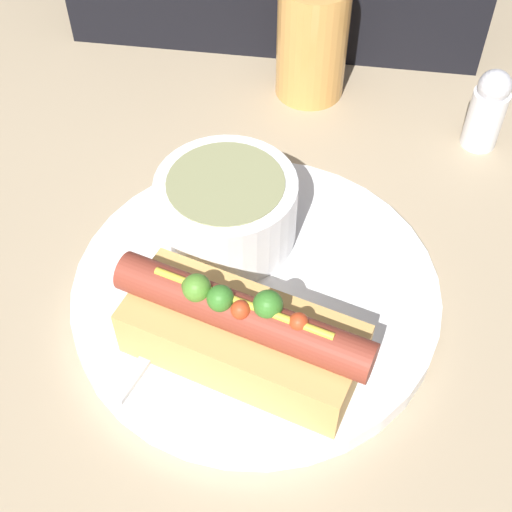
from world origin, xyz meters
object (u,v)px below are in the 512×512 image
object	(u,v)px
salt_shaker	(488,109)
hot_dog	(240,332)
soup_bowl	(227,206)
spoon	(215,259)
drinking_glass	(312,41)

from	to	relation	value
salt_shaker	hot_dog	bearing A→B (deg)	-123.49
soup_bowl	spoon	world-z (taller)	soup_bowl
hot_dog	soup_bowl	xyz separation A→B (m)	(-0.03, 0.10, 0.00)
soup_bowl	drinking_glass	distance (m)	0.20
hot_dog	spoon	xyz separation A→B (m)	(-0.03, 0.07, -0.02)
spoon	salt_shaker	size ratio (longest dim) A/B	2.26
drinking_glass	hot_dog	bearing A→B (deg)	-92.86
salt_shaker	drinking_glass	bearing A→B (deg)	161.11
drinking_glass	salt_shaker	distance (m)	0.16
soup_bowl	hot_dog	bearing A→B (deg)	-75.68
spoon	drinking_glass	distance (m)	0.23
hot_dog	spoon	world-z (taller)	hot_dog
drinking_glass	soup_bowl	bearing A→B (deg)	-101.53
spoon	drinking_glass	xyz separation A→B (m)	(0.04, 0.23, 0.03)
hot_dog	salt_shaker	distance (m)	0.30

